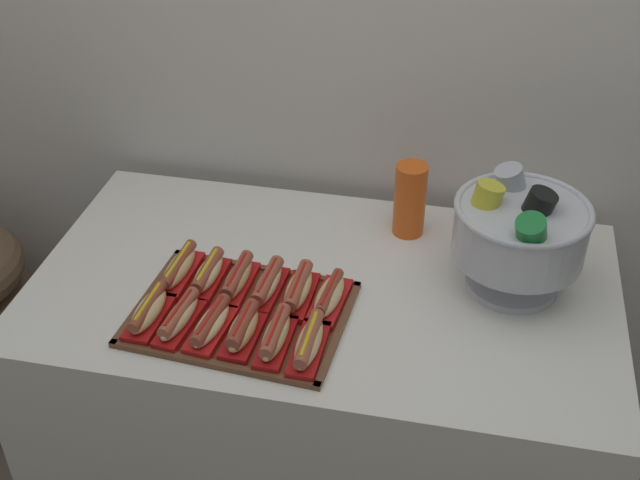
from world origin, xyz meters
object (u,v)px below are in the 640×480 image
(serving_tray, at_px, (241,314))
(hot_dog_7, at_px, (208,274))
(hot_dog_2, at_px, (211,325))
(hot_dog_5, at_px, (309,344))
(hot_dog_9, at_px, (268,285))
(cup_stack, at_px, (410,200))
(punch_bowl, at_px, (519,231))
(hot_dog_3, at_px, (243,330))
(hot_dog_4, at_px, (276,336))
(hot_dog_10, at_px, (298,290))
(buffet_table, at_px, (323,393))
(hot_dog_11, at_px, (329,297))
(hot_dog_8, at_px, (237,279))
(hot_dog_0, at_px, (149,312))
(hot_dog_6, at_px, (179,269))
(hot_dog_1, at_px, (180,318))

(serving_tray, distance_m, hot_dog_7, 0.14)
(hot_dog_2, bearing_deg, hot_dog_5, -4.18)
(serving_tray, height_order, hot_dog_9, hot_dog_9)
(serving_tray, distance_m, cup_stack, 0.54)
(hot_dog_2, bearing_deg, punch_bowl, 26.27)
(hot_dog_3, distance_m, hot_dog_4, 0.08)
(serving_tray, relative_size, hot_dog_7, 2.98)
(hot_dog_10, bearing_deg, buffet_table, 62.37)
(hot_dog_3, bearing_deg, hot_dog_5, -4.18)
(hot_dog_11, relative_size, punch_bowl, 0.58)
(buffet_table, height_order, hot_dog_7, hot_dog_7)
(hot_dog_2, bearing_deg, hot_dog_8, 85.82)
(hot_dog_11, xyz_separation_m, cup_stack, (0.14, 0.35, 0.07))
(hot_dog_0, height_order, hot_dog_2, hot_dog_0)
(hot_dog_6, distance_m, cup_stack, 0.61)
(buffet_table, relative_size, hot_dog_6, 7.63)
(punch_bowl, bearing_deg, hot_dog_4, -146.39)
(hot_dog_4, distance_m, hot_dog_7, 0.28)
(hot_dog_2, relative_size, hot_dog_5, 0.98)
(hot_dog_6, bearing_deg, hot_dog_9, -4.18)
(buffet_table, xyz_separation_m, hot_dog_2, (-0.21, -0.24, 0.41))
(punch_bowl, bearing_deg, hot_dog_11, -157.39)
(hot_dog_3, distance_m, punch_bowl, 0.67)
(hot_dog_4, bearing_deg, hot_dog_7, 139.56)
(hot_dog_5, xyz_separation_m, hot_dog_8, (-0.21, 0.18, 0.00))
(serving_tray, height_order, hot_dog_10, hot_dog_10)
(buffet_table, bearing_deg, cup_stack, 56.36)
(hot_dog_7, xyz_separation_m, punch_bowl, (0.71, 0.15, 0.13))
(hot_dog_3, relative_size, cup_stack, 0.82)
(hot_dog_2, bearing_deg, hot_dog_10, 43.54)
(hot_dog_1, distance_m, hot_dog_3, 0.15)
(hot_dog_0, xyz_separation_m, hot_dog_2, (0.15, -0.01, -0.00))
(hot_dog_2, relative_size, hot_dog_9, 1.00)
(hot_dog_4, relative_size, punch_bowl, 0.56)
(hot_dog_0, bearing_deg, hot_dog_11, 19.57)
(hot_dog_0, bearing_deg, hot_dog_1, -4.18)
(hot_dog_11, bearing_deg, hot_dog_3, -136.46)
(hot_dog_4, xyz_separation_m, hot_dog_11, (0.09, 0.16, -0.00))
(serving_tray, distance_m, hot_dog_10, 0.14)
(hot_dog_10, xyz_separation_m, hot_dog_11, (0.07, -0.01, -0.00))
(hot_dog_7, bearing_deg, hot_dog_5, -32.99)
(hot_dog_1, distance_m, hot_dog_6, 0.18)
(hot_dog_4, height_order, punch_bowl, punch_bowl)
(hot_dog_7, bearing_deg, hot_dog_8, -4.18)
(serving_tray, distance_m, hot_dog_2, 0.09)
(hot_dog_0, xyz_separation_m, hot_dog_6, (0.01, 0.16, -0.00))
(buffet_table, distance_m, hot_dog_4, 0.48)
(serving_tray, xyz_separation_m, punch_bowl, (0.60, 0.24, 0.16))
(buffet_table, distance_m, hot_dog_6, 0.54)
(punch_bowl, bearing_deg, cup_stack, 146.51)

